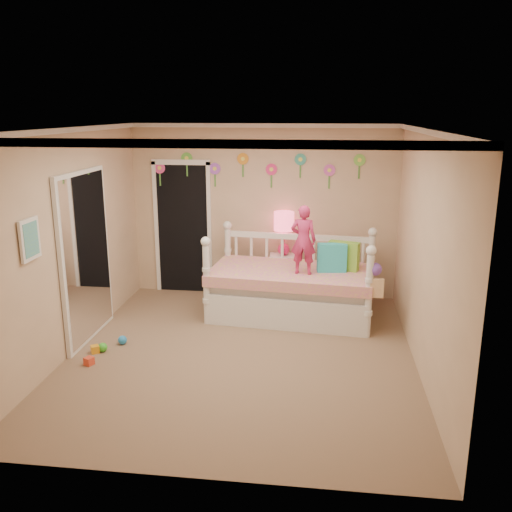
# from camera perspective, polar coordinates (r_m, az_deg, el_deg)

# --- Properties ---
(floor) EXTENTS (4.00, 4.50, 0.01)m
(floor) POSITION_cam_1_polar(r_m,az_deg,el_deg) (6.54, -1.55, -10.27)
(floor) COLOR #7F684C
(floor) RESTS_ON ground
(ceiling) EXTENTS (4.00, 4.50, 0.01)m
(ceiling) POSITION_cam_1_polar(r_m,az_deg,el_deg) (5.92, -1.73, 13.16)
(ceiling) COLOR white
(ceiling) RESTS_ON floor
(back_wall) EXTENTS (4.00, 0.01, 2.60)m
(back_wall) POSITION_cam_1_polar(r_m,az_deg,el_deg) (8.28, 0.74, 4.63)
(back_wall) COLOR tan
(back_wall) RESTS_ON floor
(left_wall) EXTENTS (0.01, 4.50, 2.60)m
(left_wall) POSITION_cam_1_polar(r_m,az_deg,el_deg) (6.69, -18.82, 1.33)
(left_wall) COLOR tan
(left_wall) RESTS_ON floor
(right_wall) EXTENTS (0.01, 4.50, 2.60)m
(right_wall) POSITION_cam_1_polar(r_m,az_deg,el_deg) (6.12, 17.19, 0.25)
(right_wall) COLOR tan
(right_wall) RESTS_ON floor
(crown_molding) EXTENTS (4.00, 4.50, 0.06)m
(crown_molding) POSITION_cam_1_polar(r_m,az_deg,el_deg) (5.92, -1.73, 12.87)
(crown_molding) COLOR white
(crown_molding) RESTS_ON ceiling
(daybed) EXTENTS (2.34, 1.41, 1.21)m
(daybed) POSITION_cam_1_polar(r_m,az_deg,el_deg) (7.53, 3.73, -1.88)
(daybed) COLOR white
(daybed) RESTS_ON floor
(pillow_turquoise) EXTENTS (0.40, 0.18, 0.39)m
(pillow_turquoise) POSITION_cam_1_polar(r_m,az_deg,el_deg) (7.41, 7.91, -0.18)
(pillow_turquoise) COLOR #27C5C3
(pillow_turquoise) RESTS_ON daybed
(pillow_lime) EXTENTS (0.44, 0.27, 0.39)m
(pillow_lime) POSITION_cam_1_polar(r_m,az_deg,el_deg) (7.52, 9.11, 0.02)
(pillow_lime) COLOR #7DC03A
(pillow_lime) RESTS_ON daybed
(child) EXTENTS (0.36, 0.26, 0.92)m
(child) POSITION_cam_1_polar(r_m,az_deg,el_deg) (7.20, 4.96, 1.69)
(child) COLOR #CA2E65
(child) RESTS_ON daybed
(nightstand) EXTENTS (0.43, 0.34, 0.68)m
(nightstand) POSITION_cam_1_polar(r_m,az_deg,el_deg) (8.30, 2.85, -2.17)
(nightstand) COLOR white
(nightstand) RESTS_ON floor
(table_lamp) EXTENTS (0.30, 0.30, 0.66)m
(table_lamp) POSITION_cam_1_polar(r_m,az_deg,el_deg) (8.11, 2.92, 3.08)
(table_lamp) COLOR #DB1D5B
(table_lamp) RESTS_ON nightstand
(closet_doorway) EXTENTS (0.90, 0.04, 2.07)m
(closet_doorway) POSITION_cam_1_polar(r_m,az_deg,el_deg) (8.54, -7.64, 3.01)
(closet_doorway) COLOR black
(closet_doorway) RESTS_ON back_wall
(flower_decals) EXTENTS (3.40, 0.02, 0.50)m
(flower_decals) POSITION_cam_1_polar(r_m,az_deg,el_deg) (8.19, 0.12, 9.04)
(flower_decals) COLOR #B2668C
(flower_decals) RESTS_ON back_wall
(mirror_closet) EXTENTS (0.07, 1.30, 2.10)m
(mirror_closet) POSITION_cam_1_polar(r_m,az_deg,el_deg) (7.00, -17.30, -0.08)
(mirror_closet) COLOR white
(mirror_closet) RESTS_ON left_wall
(wall_picture) EXTENTS (0.05, 0.34, 0.42)m
(wall_picture) POSITION_cam_1_polar(r_m,az_deg,el_deg) (5.85, -22.53, 1.62)
(wall_picture) COLOR white
(wall_picture) RESTS_ON left_wall
(hanging_bag) EXTENTS (0.20, 0.16, 0.36)m
(hanging_bag) POSITION_cam_1_polar(r_m,az_deg,el_deg) (6.92, 12.28, -2.59)
(hanging_bag) COLOR beige
(hanging_bag) RESTS_ON daybed
(toy_scatter) EXTENTS (1.13, 1.47, 0.11)m
(toy_scatter) POSITION_cam_1_polar(r_m,az_deg,el_deg) (6.59, -17.68, -10.27)
(toy_scatter) COLOR #996666
(toy_scatter) RESTS_ON floor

